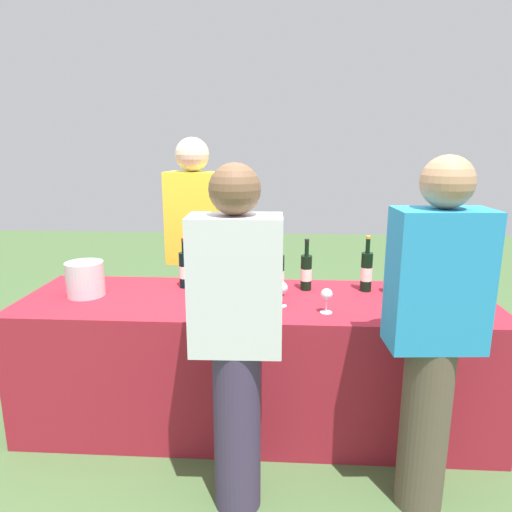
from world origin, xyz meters
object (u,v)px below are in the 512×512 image
Objects in this scene: wine_bottle_5 at (395,277)px; wine_bottle_0 at (185,269)px; wine_bottle_6 at (437,278)px; wine_glass_3 at (403,287)px; wine_bottle_3 at (306,272)px; server_pouring at (195,249)px; guest_1 at (433,330)px; wine_bottle_4 at (366,271)px; wine_glass_1 at (281,289)px; wine_bottle_1 at (234,274)px; wine_bottle_2 at (279,275)px; ice_bucket at (85,279)px; wine_glass_2 at (327,296)px; guest_0 at (236,334)px; wine_glass_0 at (212,292)px.

wine_bottle_0 is at bearing 177.10° from wine_bottle_5.
wine_bottle_6 is 0.27m from wine_glass_3.
server_pouring is at bearing 151.92° from wine_bottle_3.
wine_bottle_4 is at bearing 96.43° from guest_1.
wine_glass_1 is (-0.66, -0.25, -0.01)m from wine_bottle_5.
wine_glass_3 is at bearing -11.31° from wine_bottle_1.
wine_bottle_1 is 2.16× the size of wine_glass_3.
wine_bottle_5 is at bearing 4.48° from wine_bottle_2.
wine_bottle_1 reaches higher than wine_bottle_5.
wine_bottle_0 is at bearing 176.14° from wine_bottle_6.
wine_glass_2 is at bearing -8.43° from ice_bucket.
wine_bottle_3 is at bearing 173.15° from wine_bottle_5.
guest_1 is at bearing -90.50° from wine_bottle_5.
wine_bottle_1 is 0.95m from wine_bottle_5.
wine_bottle_1 is 0.56m from server_pouring.
guest_0 reaches higher than wine_bottle_6.
wine_bottle_4 is at bearing 49.83° from guest_0.
guest_0 is at bearing -143.68° from wine_glass_3.
wine_bottle_1 is 0.18× the size of server_pouring.
wine_bottle_5 reaches higher than ice_bucket.
wine_bottle_6 is 0.19× the size of guest_1.
guest_1 is at bearing 143.79° from server_pouring.
wine_bottle_3 is (0.43, 0.05, 0.00)m from wine_bottle_1.
server_pouring reaches higher than guest_1.
wine_bottle_6 reaches higher than wine_glass_2.
server_pouring is 1.05× the size of guest_1.
wine_glass_3 is 1.42m from server_pouring.
wine_glass_3 is at bearing -89.55° from wine_bottle_5.
guest_1 reaches higher than wine_bottle_1.
wine_bottle_4 is 1.56× the size of ice_bucket.
wine_glass_2 is 0.93× the size of wine_glass_3.
ice_bucket is at bearing -160.57° from wine_bottle_0.
wine_glass_0 is 0.96× the size of wine_glass_1.
wine_bottle_5 is at bearing 167.74° from server_pouring.
ice_bucket is (-0.77, 0.18, 0.00)m from wine_glass_0.
ice_bucket is at bearing -176.19° from wine_bottle_2.
wine_glass_1 reaches higher than wine_glass_2.
guest_1 is (-0.23, -0.72, -0.02)m from wine_bottle_6.
guest_0 is at bearing -136.51° from wine_bottle_5.
server_pouring is (-1.27, 0.64, 0.05)m from wine_glass_3.
guest_1 reaches higher than wine_bottle_6.
wine_glass_2 is (0.52, -0.34, -0.01)m from wine_bottle_1.
wine_bottle_2 reaches higher than wine_bottle_3.
guest_1 is (0.84, 0.05, 0.02)m from guest_0.
wine_bottle_1 is at bearing 166.90° from wine_bottle_2.
wine_bottle_3 is 0.93× the size of wine_bottle_4.
guest_1 is (0.65, -0.51, -0.01)m from wine_glass_1.
guest_0 is (-0.43, -0.47, -0.02)m from wine_glass_2.
ice_bucket is (-1.14, 0.12, -0.00)m from wine_glass_1.
server_pouring is (-1.49, 0.50, 0.04)m from wine_bottle_6.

